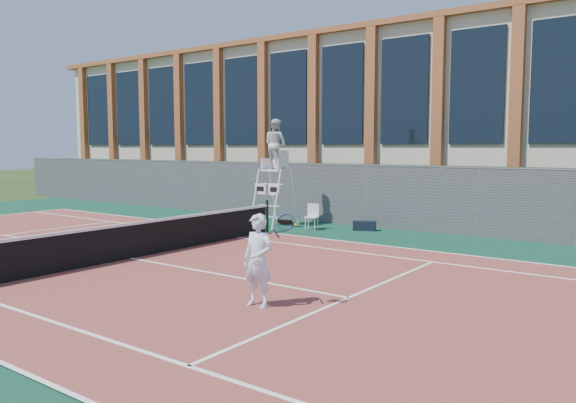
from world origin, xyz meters
The scene contains 12 objects.
ground centered at (0.00, 0.00, 0.00)m, with size 120.00×120.00×0.00m, color #233814.
apron centered at (0.00, 1.00, 0.01)m, with size 36.00×20.00×0.01m, color #0D3D25.
tennis_court centered at (0.00, 0.00, 0.02)m, with size 23.77×10.97×0.02m, color brown.
tennis_net centered at (0.00, 0.00, 0.54)m, with size 0.10×11.30×1.10m.
fence centered at (0.00, 8.80, 1.10)m, with size 40.00×0.06×2.20m, color #595E60, non-canonical shape.
hedge centered at (0.00, 10.00, 1.10)m, with size 40.00×1.40×2.20m, color black.
building centered at (0.00, 17.95, 4.15)m, with size 45.00×10.60×8.22m.
umpire_chair centered at (-0.75, 7.05, 2.86)m, with size 1.09×1.68×3.91m.
plastic_chair centered at (0.83, 7.08, 0.54)m, with size 0.51×0.51×0.90m.
sports_bag_near centered at (2.43, 7.93, 0.17)m, with size 0.77×0.31×0.33m, color black.
sports_bag_far centered at (2.01, 8.26, 0.11)m, with size 0.52×0.22×0.21m, color black.
tennis_player centered at (5.38, -1.44, 0.87)m, with size 0.94×0.65×1.68m.
Camera 1 is at (11.59, -9.00, 2.85)m, focal length 35.00 mm.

